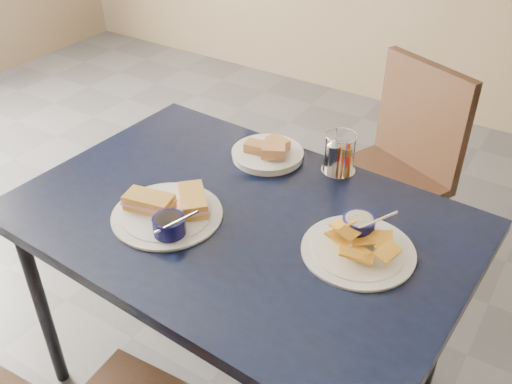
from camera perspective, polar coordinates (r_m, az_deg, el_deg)
The scene contains 7 objects.
ground at distance 2.18m, azimuth -4.64°, elevation -18.41°, with size 6.00×6.00×0.00m, color #4F5054.
dining_table at distance 1.68m, azimuth -1.60°, elevation -4.01°, with size 1.33×0.92×0.75m.
chair_far at distance 2.41m, azimuth 13.41°, elevation 3.50°, with size 0.56×0.56×0.91m.
sandwich_plate at distance 1.64m, azimuth -8.67°, elevation -1.85°, with size 0.32×0.32×0.12m.
plantain_plate at distance 1.54m, azimuth 10.20°, elevation -4.98°, with size 0.30×0.30×0.12m.
bread_basket at distance 1.89m, azimuth 1.21°, elevation 3.93°, with size 0.23×0.23×0.07m.
condiment_caddy at distance 1.82m, azimuth 8.23°, elevation 3.62°, with size 0.11×0.11×0.14m.
Camera 1 is at (0.84, -1.00, 1.75)m, focal length 40.00 mm.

